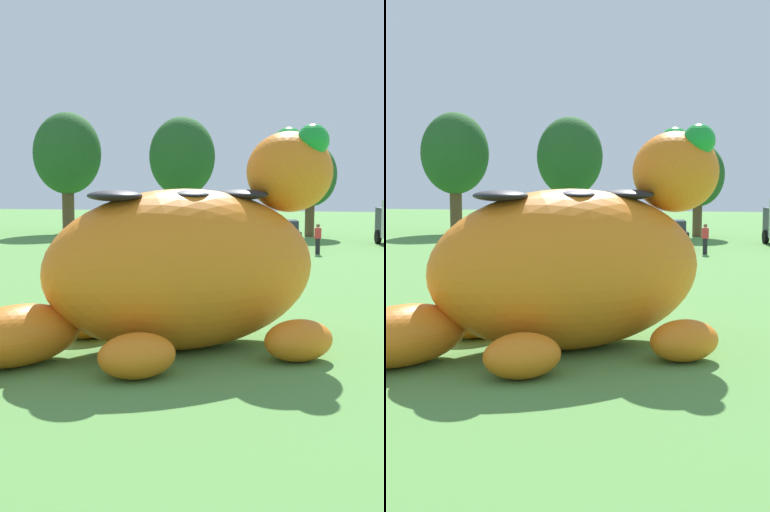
% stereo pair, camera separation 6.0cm
% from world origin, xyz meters
% --- Properties ---
extents(ground_plane, '(160.00, 160.00, 0.00)m').
position_xyz_m(ground_plane, '(0.00, 0.00, 0.00)').
color(ground_plane, '#568E42').
extents(giant_inflatable_creature, '(8.70, 9.27, 5.46)m').
position_xyz_m(giant_inflatable_creature, '(1.12, 0.37, 2.00)').
color(giant_inflatable_creature, orange).
rests_on(giant_inflatable_creature, ground).
extents(car_white, '(2.08, 4.17, 1.72)m').
position_xyz_m(car_white, '(-8.61, 26.15, 0.86)').
color(car_white, white).
rests_on(car_white, ground).
extents(car_yellow, '(2.19, 4.22, 1.72)m').
position_xyz_m(car_yellow, '(-4.79, 27.34, 0.86)').
color(car_yellow, yellow).
rests_on(car_yellow, ground).
extents(car_green, '(2.11, 4.19, 1.72)m').
position_xyz_m(car_green, '(-1.14, 26.88, 0.86)').
color(car_green, '#1E7238').
rests_on(car_green, ground).
extents(car_black, '(2.30, 4.27, 1.72)m').
position_xyz_m(car_black, '(2.08, 26.24, 0.86)').
color(car_black, black).
rests_on(car_black, ground).
extents(tree_left, '(5.37, 5.37, 9.54)m').
position_xyz_m(tree_left, '(-15.68, 35.89, 6.24)').
color(tree_left, brown).
rests_on(tree_left, ground).
extents(tree_mid_left, '(5.11, 5.11, 9.07)m').
position_xyz_m(tree_mid_left, '(-6.48, 36.44, 5.93)').
color(tree_mid_left, brown).
rests_on(tree_mid_left, ground).
extents(tree_centre_left, '(3.89, 3.89, 6.91)m').
position_xyz_m(tree_centre_left, '(3.36, 35.68, 4.52)').
color(tree_centre_left, brown).
rests_on(tree_centre_left, ground).
extents(spectator_near_inflatable, '(0.38, 0.26, 1.71)m').
position_xyz_m(spectator_near_inflatable, '(4.09, 23.12, 0.85)').
color(spectator_near_inflatable, black).
rests_on(spectator_near_inflatable, ground).
extents(spectator_mid_field, '(0.38, 0.26, 1.71)m').
position_xyz_m(spectator_mid_field, '(0.93, 23.45, 0.85)').
color(spectator_mid_field, '#726656').
rests_on(spectator_mid_field, ground).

